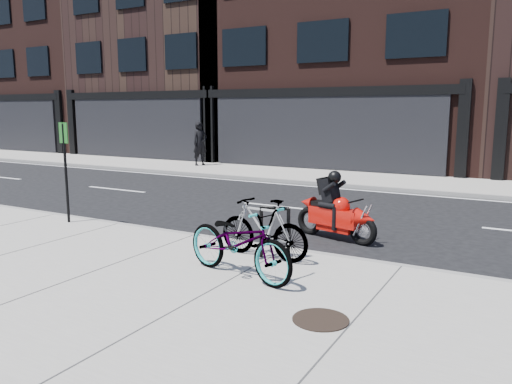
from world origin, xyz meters
The scene contains 13 objects.
ground centered at (0.00, 0.00, 0.00)m, with size 120.00×120.00×0.00m, color black.
sidewalk_near centered at (0.00, -5.00, 0.07)m, with size 60.00×6.00×0.13m, color gray.
sidewalk_far centered at (0.00, 7.75, 0.07)m, with size 60.00×3.50×0.13m, color gray.
building_west centered at (-22.00, 14.50, 6.75)m, with size 10.00×10.00×13.50m, color black.
building_midwest centered at (-12.00, 14.50, 6.00)m, with size 10.00×10.00×12.00m, color black.
building_center centered at (-2.00, 14.50, 7.25)m, with size 12.00×10.00×14.50m, color black.
bike_rack centered at (2.08, -2.60, 0.64)m, with size 0.52×0.13×0.87m.
bicycle_front centered at (2.04, -3.65, 0.66)m, with size 0.70×2.01×1.06m, color gray.
bicycle_rear centered at (1.90, -2.66, 0.63)m, with size 0.47×1.66×1.00m, color gray.
motorcycle centered at (2.43, -0.52, 0.56)m, with size 1.82×0.77×1.38m.
pedestrian centered at (-7.10, 8.18, 1.08)m, with size 0.69×0.45×1.89m, color black.
manhole_cover centered at (3.66, -4.51, 0.14)m, with size 0.66×0.66×0.01m, color black.
sign_post centered at (-3.03, -2.40, 1.41)m, with size 0.29×0.06×2.14m.
Camera 1 is at (5.67, -9.63, 2.53)m, focal length 35.00 mm.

